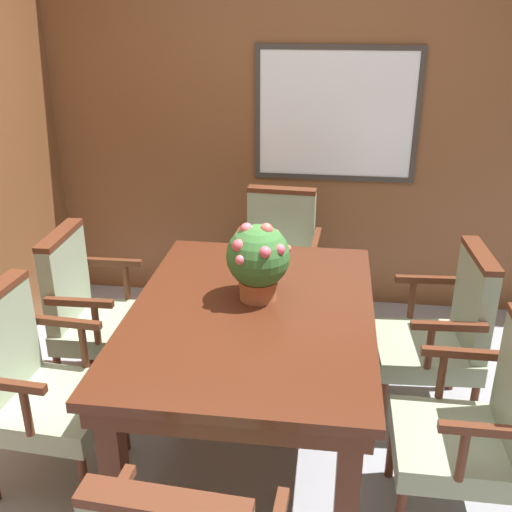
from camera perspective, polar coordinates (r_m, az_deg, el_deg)
ground_plane at (r=3.12m, az=0.51°, el=-18.61°), size 14.00×14.00×0.00m
wall_back at (r=4.17m, az=3.67°, el=11.46°), size 7.20×0.08×2.45m
dining_table at (r=2.81m, az=-0.40°, el=-6.81°), size 1.12×1.55×0.77m
chair_left_near at (r=2.91m, az=-20.32°, el=-11.31°), size 0.54×0.56×0.95m
chair_right_near at (r=2.67m, az=20.51°, el=-14.86°), size 0.51×0.54×0.95m
chair_right_far at (r=3.26m, az=17.32°, el=-6.89°), size 0.54×0.56×0.95m
chair_head_far at (r=3.95m, az=2.08°, el=-0.32°), size 0.56×0.54×0.95m
chair_left_far at (r=3.45m, az=-15.29°, el=-4.89°), size 0.52×0.55×0.95m
potted_plant at (r=2.77m, az=0.21°, el=-0.30°), size 0.30×0.31×0.38m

